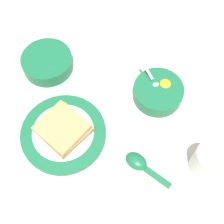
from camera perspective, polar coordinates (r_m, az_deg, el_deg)
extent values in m
plane|color=beige|center=(0.85, -0.89, 2.28)|extent=(3.00, 3.00, 0.00)
cylinder|color=#196B42|center=(0.85, 8.41, 3.59)|extent=(0.13, 0.13, 0.04)
cylinder|color=white|center=(0.85, 8.44, 3.73)|extent=(0.11, 0.11, 0.02)
ellipsoid|color=yellow|center=(0.84, 9.70, 5.05)|extent=(0.03, 0.03, 0.02)
cylinder|color=black|center=(0.83, 8.21, 3.33)|extent=(0.03, 0.03, 0.00)
ellipsoid|color=silver|center=(0.84, 7.98, 4.90)|extent=(0.03, 0.02, 0.01)
cube|color=silver|center=(0.84, 6.47, 7.56)|extent=(0.02, 0.05, 0.03)
cylinder|color=#196B42|center=(0.81, -8.85, -3.89)|extent=(0.22, 0.22, 0.02)
cylinder|color=white|center=(0.80, -8.94, -3.63)|extent=(0.16, 0.16, 0.00)
cube|color=tan|center=(0.79, -8.75, -3.24)|extent=(0.15, 0.15, 0.01)
cube|color=tan|center=(0.78, -9.15, -2.81)|extent=(0.14, 0.15, 0.01)
ellipsoid|color=#196B42|center=(0.77, 4.46, -8.93)|extent=(0.06, 0.07, 0.03)
cube|color=#196B42|center=(0.77, 8.20, -11.66)|extent=(0.05, 0.07, 0.01)
cylinder|color=#196B42|center=(0.91, -11.72, 8.87)|extent=(0.14, 0.14, 0.04)
cylinder|color=white|center=(0.90, -11.87, 9.34)|extent=(0.12, 0.12, 0.01)
cylinder|color=silver|center=(0.77, 16.87, -8.46)|extent=(0.07, 0.07, 0.09)
cylinder|color=#472B16|center=(0.74, 17.55, -7.62)|extent=(0.05, 0.05, 0.01)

